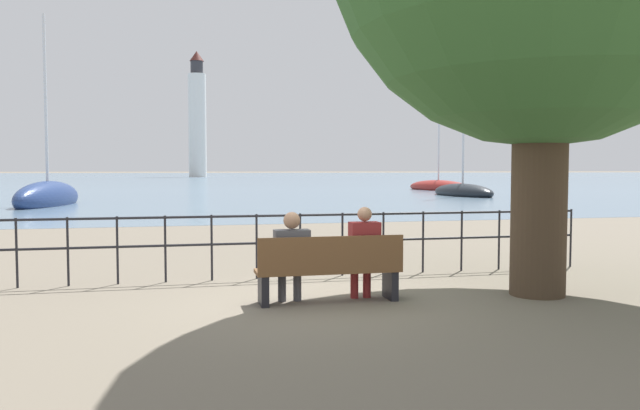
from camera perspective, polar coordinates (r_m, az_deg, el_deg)
The scene contains 10 objects.
ground_plane at distance 8.44m, azimuth 0.76°, elevation -8.83°, with size 1000.00×1000.00×0.00m, color #706656.
harbor_water at distance 169.90m, azimuth -12.18°, elevation 2.61°, with size 600.00×300.00×0.01m.
park_bench at distance 8.29m, azimuth 0.87°, elevation -5.96°, with size 1.94×0.45×0.90m.
seated_person_left at distance 8.23m, azimuth -2.63°, elevation -4.39°, with size 0.46×0.35×1.21m.
seated_person_right at distance 8.46m, azimuth 4.02°, elevation -4.06°, with size 0.40×0.35×1.27m.
promenade_railing at distance 10.23m, azimuth -1.83°, elevation -2.77°, with size 10.07×0.04×1.05m.
sailboat_0 at distance 33.23m, azimuth -23.62°, elevation 0.61°, with size 2.91×7.10×9.77m.
sailboat_1 at distance 53.82m, azimuth 10.77°, elevation 1.64°, with size 3.90×8.02×9.87m.
sailboat_2 at distance 42.54m, azimuth 12.91°, elevation 1.24°, with size 2.64×6.77×12.07m.
harbor_lighthouse at distance 147.33m, azimuth -11.15°, elevation 7.74°, with size 4.04×4.04×28.80m.
Camera 1 is at (-1.94, -8.02, 1.77)m, focal length 35.00 mm.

